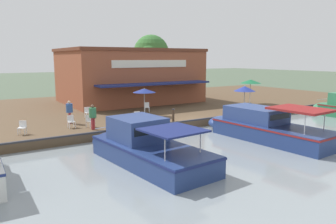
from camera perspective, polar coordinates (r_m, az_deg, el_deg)
The scene contains 20 objects.
ground_plane at distance 25.02m, azimuth 4.77°, elevation -2.89°, with size 220.00×220.00×0.00m, color #4C5B47.
quay_deck at distance 34.23m, azimuth -6.42°, elevation 0.92°, with size 22.00×56.00×0.60m, color brown.
quay_edge_fender at distance 24.97m, azimuth 4.65°, elevation -1.39°, with size 0.20×50.40×0.10m, color #2D2D33.
waterfront_restaurant at distance 36.11m, azimuth -6.71°, elevation 6.36°, with size 11.48×13.88×5.67m.
patio_umbrella_far_corner at distance 35.20m, azimuth 14.18°, elevation 5.18°, with size 2.16×2.16×2.54m.
patio_umbrella_mid_patio_right at distance 26.77m, azimuth -4.16°, elevation 3.74°, with size 1.86×1.86×2.30m.
patio_umbrella_by_entrance at distance 30.26m, azimuth 13.20°, elevation 3.98°, with size 1.92×1.92×2.26m.
cafe_chair_back_row_seat at distance 23.22m, azimuth -16.52°, elevation -1.49°, with size 0.44×0.44×0.85m.
cafe_chair_mid_patio at distance 26.77m, azimuth -13.81°, elevation 0.03°, with size 0.46×0.46×0.85m.
cafe_chair_facing_river at distance 22.29m, azimuth -24.03°, elevation -2.37°, with size 0.59×0.59×0.85m.
cafe_chair_under_first_umbrella at distance 28.83m, azimuth -3.71°, elevation 0.93°, with size 0.57×0.57×0.85m.
cafe_chair_beside_entrance at distance 23.97m, azimuth -5.29°, elevation -0.81°, with size 0.46×0.46×0.85m.
cafe_chair_far_corner_seat at distance 23.11m, azimuth -13.49°, elevation -1.42°, with size 0.57×0.57×0.85m.
person_at_quay_edge at distance 24.75m, azimuth -16.80°, elevation 0.47°, with size 0.47×0.47×1.66m.
person_mid_patio at distance 22.17m, azimuth -12.98°, elevation -0.32°, with size 0.48×0.48×1.69m.
motorboat_distant_upstream at distance 22.43m, azimuth 15.80°, elevation -2.40°, with size 9.42×3.44×2.32m.
motorboat_nearest_quay at distance 16.96m, azimuth -4.60°, elevation -5.91°, with size 8.71×3.60×2.21m.
mooring_post at distance 24.07m, azimuth 0.92°, elevation -0.63°, with size 0.22×0.22×1.02m.
tree_behind_restaurant at distance 40.10m, azimuth -3.88°, elevation 8.67°, with size 3.58×3.41×6.03m.
tree_downstream_bank at distance 40.80m, azimuth -3.00°, elevation 10.14°, with size 4.56×4.35×7.55m.
Camera 1 is at (19.44, -14.83, 5.30)m, focal length 35.00 mm.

